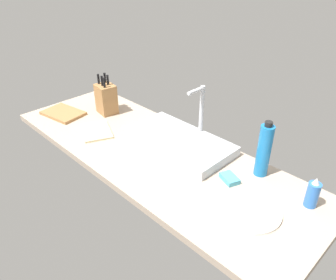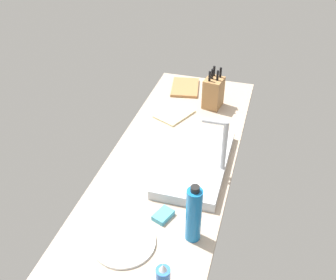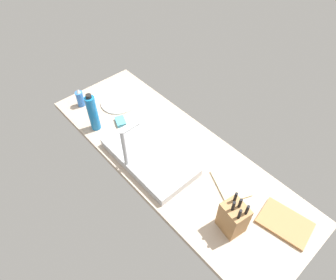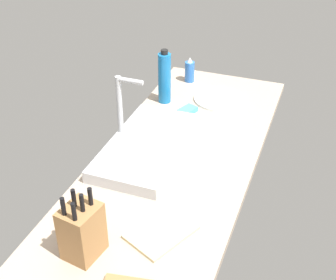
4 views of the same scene
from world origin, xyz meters
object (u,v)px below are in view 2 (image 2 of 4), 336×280
(soap_bottle, at_px, (163,279))
(knife_block, at_px, (213,92))
(dish_sponge, at_px, (163,215))
(faucet, at_px, (222,146))
(dish_towel, at_px, (174,114))
(water_bottle, at_px, (194,215))
(cutting_board, at_px, (185,87))
(sink_basin, at_px, (195,162))
(dinner_plate, at_px, (124,242))

(soap_bottle, bearing_deg, knife_block, -176.73)
(knife_block, bearing_deg, dish_sponge, 7.88)
(faucet, relative_size, dish_towel, 1.43)
(faucet, bearing_deg, soap_bottle, -6.96)
(water_bottle, bearing_deg, faucet, 174.93)
(dish_towel, bearing_deg, cutting_board, -176.76)
(water_bottle, bearing_deg, sink_basin, -168.43)
(faucet, xyz_separation_m, dish_towel, (-0.47, -0.36, -0.17))
(knife_block, height_order, dinner_plate, knife_block)
(water_bottle, relative_size, dish_towel, 1.27)
(sink_basin, bearing_deg, knife_block, -177.17)
(soap_bottle, height_order, dish_sponge, soap_bottle)
(water_bottle, height_order, dish_sponge, water_bottle)
(knife_block, relative_size, water_bottle, 0.90)
(cutting_board, bearing_deg, dinner_plate, 3.53)
(knife_block, distance_m, dish_sponge, 0.98)
(dinner_plate, xyz_separation_m, dish_sponge, (-0.18, 0.11, 0.01))
(faucet, relative_size, soap_bottle, 2.23)
(water_bottle, bearing_deg, dish_towel, -160.06)
(dinner_plate, xyz_separation_m, dish_towel, (-0.99, -0.06, 0.00))
(sink_basin, xyz_separation_m, soap_bottle, (0.71, 0.04, 0.04))
(cutting_board, xyz_separation_m, soap_bottle, (1.48, 0.29, 0.05))
(sink_basin, xyz_separation_m, cutting_board, (-0.78, -0.25, -0.02))
(dish_towel, bearing_deg, dinner_plate, 3.63)
(cutting_board, bearing_deg, faucet, 24.81)
(knife_block, distance_m, dish_towel, 0.27)
(dinner_plate, distance_m, dish_towel, 0.99)
(knife_block, distance_m, soap_bottle, 1.31)
(faucet, distance_m, cutting_board, 0.91)
(sink_basin, bearing_deg, water_bottle, 11.57)
(water_bottle, xyz_separation_m, dish_sponge, (-0.07, -0.15, -0.12))
(soap_bottle, xyz_separation_m, dish_sponge, (-0.33, -0.10, -0.05))
(sink_basin, xyz_separation_m, water_bottle, (0.44, 0.09, 0.10))
(sink_basin, relative_size, cutting_board, 2.29)
(sink_basin, bearing_deg, soap_bottle, 3.65)
(sink_basin, height_order, cutting_board, sink_basin)
(faucet, height_order, knife_block, faucet)
(faucet, xyz_separation_m, water_bottle, (0.41, -0.04, -0.05))
(knife_block, height_order, dish_towel, knife_block)
(sink_basin, xyz_separation_m, faucet, (0.03, 0.13, 0.15))
(sink_basin, bearing_deg, cutting_board, -162.29)
(dish_towel, bearing_deg, knife_block, 129.79)
(sink_basin, distance_m, cutting_board, 0.82)
(cutting_board, bearing_deg, soap_bottle, 11.18)
(cutting_board, distance_m, dish_towel, 0.34)
(water_bottle, bearing_deg, cutting_board, -164.48)
(faucet, height_order, dinner_plate, faucet)
(sink_basin, relative_size, dinner_plate, 2.25)
(knife_block, height_order, dish_sponge, knife_block)
(dish_towel, bearing_deg, sink_basin, 27.60)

